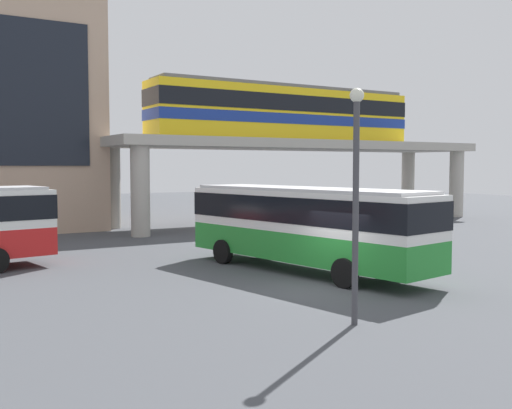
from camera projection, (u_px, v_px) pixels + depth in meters
ground_plane at (198, 251)px, 28.41m from camera, size 120.00×120.00×0.00m
elevated_platform at (302, 153)px, 43.15m from camera, size 28.73×6.90×5.83m
train at (285, 113)px, 42.23m from camera, size 20.11×2.96×3.84m
bus_main at (305, 220)px, 22.90m from camera, size 4.42×11.31×3.22m
bicycle_brown at (352, 221)px, 40.55m from camera, size 1.79×0.14×1.04m
bicycle_black at (261, 229)px, 35.00m from camera, size 1.71×0.66×1.04m
bicycle_blue at (294, 230)px, 34.49m from camera, size 1.79×0.21×1.04m
bicycle_silver at (261, 226)px, 36.67m from camera, size 1.75×0.50×1.04m
bicycle_orange at (339, 227)px, 36.41m from camera, size 1.73×0.57×1.04m
bicycle_red at (422, 221)px, 39.86m from camera, size 1.75×0.51×1.04m
pedestrian_waiting_near_stop at (376, 227)px, 32.12m from camera, size 0.48×0.43×1.65m
lamp_post at (356, 186)px, 15.06m from camera, size 0.36×0.36×5.98m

